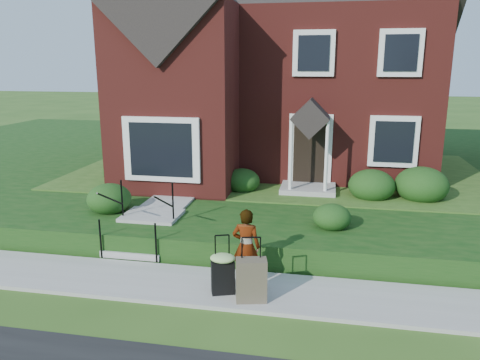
% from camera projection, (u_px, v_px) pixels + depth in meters
% --- Properties ---
extents(ground, '(120.00, 120.00, 0.00)m').
position_uv_depth(ground, '(231.00, 291.00, 9.13)').
color(ground, '#2D5119').
rests_on(ground, ground).
extents(sidewalk, '(60.00, 1.60, 0.08)m').
position_uv_depth(sidewalk, '(231.00, 289.00, 9.12)').
color(sidewalk, '#9E9B93').
rests_on(sidewalk, ground).
extents(terrace, '(44.00, 20.00, 0.60)m').
position_uv_depth(terrace, '(385.00, 167.00, 18.71)').
color(terrace, '#113A0F').
rests_on(terrace, ground).
extents(walkway, '(1.20, 6.00, 0.06)m').
position_uv_depth(walkway, '(185.00, 188.00, 14.20)').
color(walkway, '#9E9B93').
rests_on(walkway, terrace).
extents(main_house, '(10.40, 10.20, 9.40)m').
position_uv_depth(main_house, '(279.00, 37.00, 17.05)').
color(main_house, maroon).
rests_on(main_house, terrace).
extents(front_steps, '(1.40, 2.02, 1.50)m').
position_uv_depth(front_steps, '(145.00, 228.00, 11.23)').
color(front_steps, '#9E9B93').
rests_on(front_steps, ground).
extents(foundation_shrubs, '(10.27, 4.07, 1.10)m').
position_uv_depth(foundation_shrubs, '(260.00, 180.00, 13.42)').
color(foundation_shrubs, '#173911').
rests_on(foundation_shrubs, terrace).
extents(woman, '(0.57, 0.39, 1.53)m').
position_uv_depth(woman, '(246.00, 247.00, 9.12)').
color(woman, '#999999').
rests_on(woman, sidewalk).
extents(suitcase_black, '(0.58, 0.53, 1.15)m').
position_uv_depth(suitcase_black, '(223.00, 271.00, 8.78)').
color(suitcase_black, black).
rests_on(suitcase_black, sidewalk).
extents(suitcase_olive, '(0.61, 0.43, 1.21)m').
position_uv_depth(suitcase_olive, '(251.00, 280.00, 8.51)').
color(suitcase_olive, brown).
rests_on(suitcase_olive, sidewalk).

